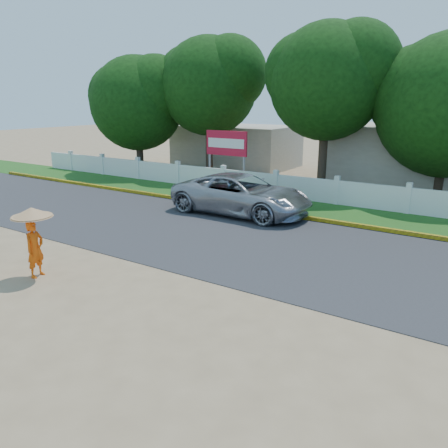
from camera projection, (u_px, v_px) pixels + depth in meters
name	position (u px, v px, depth m)	size (l,w,h in m)	color
ground	(179.00, 295.00, 10.52)	(120.00, 120.00, 0.00)	#9E8460
road	(266.00, 244.00, 14.15)	(60.00, 7.00, 0.02)	#38383A
grass_verge	(324.00, 211.00, 18.38)	(60.00, 3.50, 0.03)	#2D601E
curb	(308.00, 218.00, 16.99)	(40.00, 0.18, 0.16)	yellow
fence	(336.00, 193.00, 19.40)	(40.00, 0.10, 1.10)	silver
building_near	(436.00, 157.00, 23.03)	(10.00, 6.00, 3.20)	#B7AD99
building_far	(236.00, 146.00, 30.69)	(8.00, 5.00, 2.80)	#B7AD99
vehicle	(241.00, 194.00, 17.82)	(2.68, 5.80, 1.61)	#9C9EA3
monk_with_parasol	(33.00, 232.00, 11.29)	(1.04, 1.04, 1.89)	#E7540C
billboard	(226.00, 146.00, 23.27)	(2.50, 0.13, 2.95)	gray
tree_row	(377.00, 91.00, 20.39)	(33.27, 7.94, 8.44)	#473828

